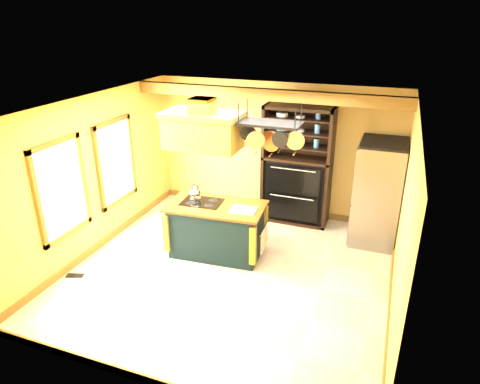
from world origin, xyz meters
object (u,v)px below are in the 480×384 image
Objects in this scene: pot_rack at (270,130)px; range_hood at (203,128)px; kitchen_island at (217,229)px; refrigerator at (377,195)px; hutch at (297,178)px.

range_hood is at bearing -179.44° from pot_rack.
kitchen_island is 2.93m from refrigerator.
refrigerator reaches higher than kitchen_island.
refrigerator is at bearing 41.68° from pot_rack.
pot_rack is at bearing -3.43° from kitchen_island.
hutch is (-1.55, 0.35, -0.00)m from refrigerator.
range_hood is at bearing -151.98° from refrigerator.
kitchen_island is at bearing -118.37° from hutch.
kitchen_island is at bearing 0.20° from range_hood.
range_hood is 1.11m from pot_rack.
hutch is at bearing 57.56° from kitchen_island.
pot_rack reaches higher than hutch.
kitchen_island is 1.34× the size of range_hood.
kitchen_island is 0.91× the size of refrigerator.
refrigerator is at bearing 25.77° from kitchen_island.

